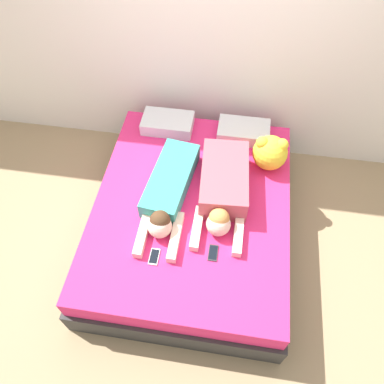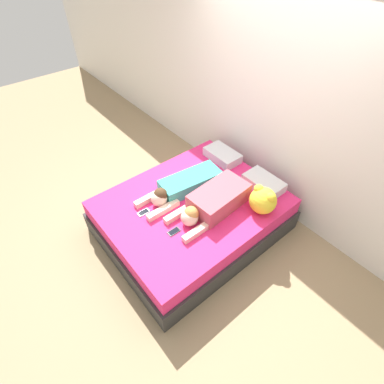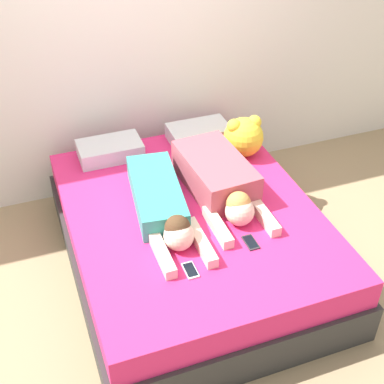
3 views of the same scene
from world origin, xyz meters
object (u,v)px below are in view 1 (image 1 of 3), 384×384
at_px(pillow_head_right, 243,131).
at_px(cell_phone_right, 213,253).
at_px(person_left, 168,192).
at_px(cell_phone_left, 154,257).
at_px(person_right, 223,187).
at_px(plush_toy, 270,152).
at_px(pillow_head_left, 168,123).
at_px(bed, 192,218).

relative_size(pillow_head_right, cell_phone_right, 3.53).
xyz_separation_m(person_left, cell_phone_left, (-0.00, -0.55, -0.08)).
distance_m(pillow_head_right, person_right, 0.74).
bearing_deg(plush_toy, cell_phone_right, -111.60).
xyz_separation_m(pillow_head_left, person_right, (0.61, -0.73, 0.05)).
distance_m(bed, cell_phone_right, 0.56).
relative_size(bed, cell_phone_left, 15.23).
distance_m(bed, pillow_head_left, 0.97).
bearing_deg(bed, cell_phone_right, -62.41).
bearing_deg(pillow_head_right, plush_toy, -52.80).
height_order(pillow_head_left, person_left, person_left).
distance_m(cell_phone_left, cell_phone_right, 0.45).
relative_size(bed, pillow_head_right, 4.32).
height_order(person_right, cell_phone_left, person_right).
xyz_separation_m(cell_phone_left, cell_phone_right, (0.44, 0.10, 0.00)).
height_order(person_left, plush_toy, plush_toy).
relative_size(person_left, person_right, 1.12).
bearing_deg(bed, person_right, 24.34).
height_order(pillow_head_right, person_right, person_right).
bearing_deg(cell_phone_right, bed, 117.59).
distance_m(person_left, plush_toy, 0.96).
height_order(bed, person_left, person_left).
bearing_deg(person_left, bed, -3.54).
xyz_separation_m(person_right, cell_phone_left, (-0.45, -0.65, -0.11)).
bearing_deg(cell_phone_right, person_right, 88.61).
height_order(pillow_head_right, person_left, person_left).
xyz_separation_m(pillow_head_left, person_left, (0.16, -0.83, 0.02)).
bearing_deg(pillow_head_left, person_left, -78.88).
bearing_deg(person_right, plush_toy, 48.08).
xyz_separation_m(person_left, plush_toy, (0.81, 0.51, 0.08)).
relative_size(pillow_head_right, cell_phone_left, 3.53).
xyz_separation_m(pillow_head_left, cell_phone_left, (0.16, -1.38, -0.06)).
relative_size(bed, person_right, 2.10).
distance_m(person_right, cell_phone_right, 0.56).
bearing_deg(pillow_head_right, cell_phone_right, -96.05).
height_order(bed, cell_phone_left, cell_phone_left).
xyz_separation_m(pillow_head_left, pillow_head_right, (0.73, 0.00, 0.00)).
relative_size(person_right, cell_phone_right, 7.26).
xyz_separation_m(bed, plush_toy, (0.61, 0.52, 0.42)).
bearing_deg(person_right, pillow_head_left, 129.89).
height_order(pillow_head_right, plush_toy, plush_toy).
bearing_deg(cell_phone_right, pillow_head_left, 114.97).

